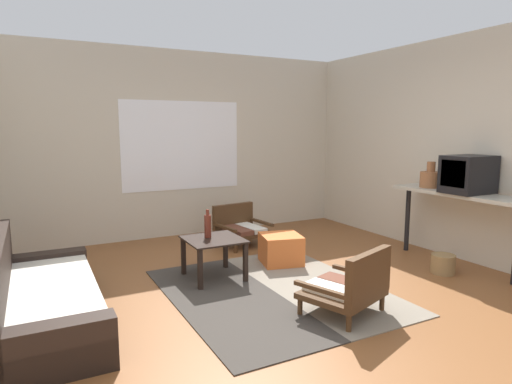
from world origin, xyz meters
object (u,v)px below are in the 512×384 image
(wicker_basket, at_px, (443,264))
(crt_television, at_px, (468,174))
(couch, at_px, (37,300))
(armchair_by_window, at_px, (240,226))
(clay_vase, at_px, (430,178))
(coffee_table, at_px, (214,246))
(console_shelf, at_px, (457,200))
(glass_bottle, at_px, (208,226))
(ottoman_orange, at_px, (281,249))
(armchair_striped_foreground, at_px, (350,286))

(wicker_basket, bearing_deg, crt_television, 3.58)
(couch, distance_m, armchair_by_window, 2.95)
(clay_vase, bearing_deg, crt_television, -90.36)
(coffee_table, xyz_separation_m, console_shelf, (2.66, -0.89, 0.42))
(glass_bottle, bearing_deg, ottoman_orange, 2.12)
(ottoman_orange, xyz_separation_m, wicker_basket, (1.41, -1.13, -0.07))
(ottoman_orange, bearing_deg, clay_vase, -18.79)
(armchair_by_window, distance_m, glass_bottle, 1.40)
(coffee_table, xyz_separation_m, glass_bottle, (-0.03, 0.07, 0.21))
(ottoman_orange, relative_size, console_shelf, 0.29)
(console_shelf, bearing_deg, coffee_table, 161.49)
(couch, bearing_deg, crt_television, -8.02)
(crt_television, xyz_separation_m, wicker_basket, (-0.35, -0.02, -0.98))
(wicker_basket, bearing_deg, clay_vase, 56.70)
(crt_television, height_order, clay_vase, crt_television)
(glass_bottle, xyz_separation_m, wicker_basket, (2.34, -1.10, -0.46))
(couch, distance_m, console_shelf, 4.41)
(ottoman_orange, relative_size, glass_bottle, 1.48)
(armchair_by_window, height_order, clay_vase, clay_vase)
(armchair_by_window, bearing_deg, wicker_basket, -55.74)
(ottoman_orange, bearing_deg, armchair_by_window, 92.64)
(crt_television, height_order, wicker_basket, crt_television)
(console_shelf, bearing_deg, glass_bottle, 160.39)
(couch, relative_size, console_shelf, 1.26)
(wicker_basket, bearing_deg, coffee_table, 156.03)
(console_shelf, bearing_deg, couch, 173.47)
(armchair_striped_foreground, bearing_deg, wicker_basket, 13.33)
(couch, distance_m, ottoman_orange, 2.63)
(console_shelf, xyz_separation_m, crt_television, (-0.00, -0.11, 0.31))
(couch, height_order, clay_vase, clay_vase)
(armchair_by_window, distance_m, crt_television, 2.90)
(couch, relative_size, clay_vase, 6.25)
(armchair_by_window, distance_m, wicker_basket, 2.59)
(armchair_by_window, distance_m, armchair_striped_foreground, 2.53)
(armchair_striped_foreground, bearing_deg, glass_bottle, 115.45)
(ottoman_orange, relative_size, wicker_basket, 1.75)
(coffee_table, distance_m, clay_vase, 2.77)
(armchair_by_window, bearing_deg, crt_television, -49.60)
(crt_television, distance_m, wicker_basket, 1.04)
(couch, distance_m, crt_television, 4.47)
(ottoman_orange, bearing_deg, wicker_basket, -38.67)
(coffee_table, relative_size, crt_television, 1.15)
(armchair_by_window, distance_m, clay_vase, 2.53)
(coffee_table, bearing_deg, couch, -166.97)
(couch, xyz_separation_m, armchair_striped_foreground, (2.36, -1.02, 0.05))
(console_shelf, bearing_deg, armchair_striped_foreground, -165.20)
(coffee_table, height_order, clay_vase, clay_vase)
(clay_vase, xyz_separation_m, glass_bottle, (-2.69, 0.56, -0.42))
(console_shelf, relative_size, glass_bottle, 5.16)
(couch, distance_m, clay_vase, 4.41)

